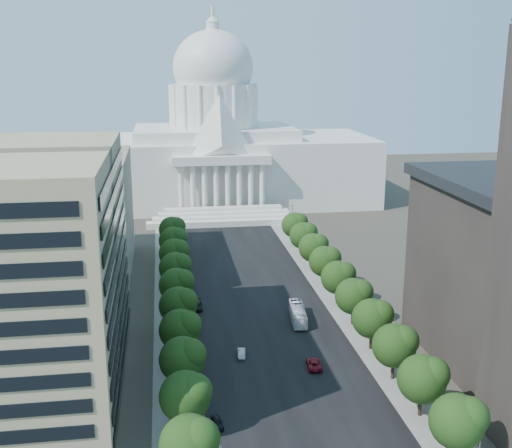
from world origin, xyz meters
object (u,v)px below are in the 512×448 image
car_silver (241,354)px  city_bus (298,314)px  car_red (314,364)px  car_dark_b (197,306)px  car_dark_a (217,423)px

car_silver → city_bus: city_bus is taller
car_silver → car_red: bearing=-20.6°
car_dark_b → city_bus: 22.82m
car_red → city_bus: size_ratio=0.44×
car_dark_a → city_bus: (20.41, 37.86, 0.98)m
car_dark_b → car_red: bearing=-58.1°
car_dark_a → city_bus: 43.02m
car_red → car_dark_b: car_dark_b is taller
car_dark_a → car_silver: (6.53, 22.77, -0.02)m
car_dark_b → city_bus: (20.59, -9.80, 0.88)m
city_bus → car_silver: bearing=-126.8°
car_silver → car_dark_b: car_dark_b is taller
car_silver → city_bus: (13.88, 15.09, 1.00)m
car_red → city_bus: city_bus is taller
car_dark_b → city_bus: city_bus is taller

